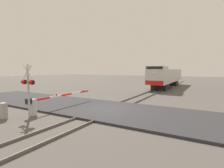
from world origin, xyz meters
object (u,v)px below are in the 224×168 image
at_px(locomotive, 167,76).
at_px(crossing_gate, 45,102).
at_px(crossing_signal, 28,85).
at_px(utility_cabinet, 3,111).

bearing_deg(locomotive, crossing_gate, -99.31).
xyz_separation_m(crossing_signal, crossing_gate, (-0.22, 1.50, -1.43)).
relative_size(locomotive, crossing_signal, 4.61).
relative_size(locomotive, utility_cabinet, 15.59).
bearing_deg(locomotive, utility_cabinet, -100.64).
relative_size(crossing_gate, utility_cabinet, 6.30).
bearing_deg(crossing_signal, locomotive, 81.70).
height_order(locomotive, utility_cabinet, locomotive).
distance_m(locomotive, utility_cabinet, 27.29).
relative_size(locomotive, crossing_gate, 2.47).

